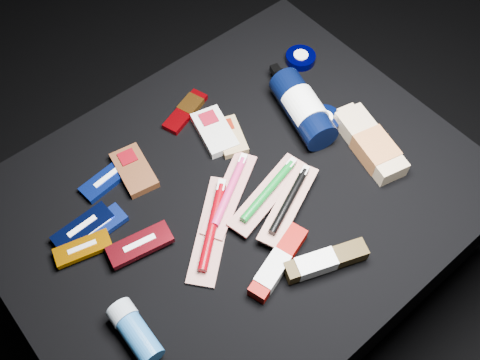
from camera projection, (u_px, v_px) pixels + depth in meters
ground at (238, 266)px, 1.47m from camera, size 3.00×3.00×0.00m
cloth_table at (238, 234)px, 1.30m from camera, size 0.98×0.78×0.40m
luna_bar_0 at (107, 179)px, 1.14m from camera, size 0.12×0.06×0.02m
luna_bar_1 at (97, 229)px, 1.07m from camera, size 0.12×0.05×0.02m
luna_bar_2 at (83, 228)px, 1.07m from camera, size 0.13×0.05×0.02m
luna_bar_3 at (83, 248)px, 1.04m from camera, size 0.12×0.07×0.01m
luna_bar_4 at (140, 245)px, 1.04m from camera, size 0.13×0.07×0.02m
clif_bar_0 at (133, 169)px, 1.15m from camera, size 0.08×0.13×0.02m
clif_bar_1 at (214, 130)px, 1.20m from camera, size 0.10×0.14×0.02m
clif_bar_2 at (229, 135)px, 1.20m from camera, size 0.09×0.12×0.02m
power_bar at (187, 109)px, 1.24m from camera, size 0.13×0.08×0.02m
lotion_bottle at (303, 108)px, 1.20m from camera, size 0.12×0.25×0.08m
cream_tin_upper at (301, 58)px, 1.32m from camera, size 0.07×0.07×0.02m
cream_tin_lower at (324, 120)px, 1.22m from camera, size 0.08×0.08×0.02m
bodywash_bottle at (371, 145)px, 1.17m from camera, size 0.11×0.21×0.04m
deodorant_stick at (135, 331)px, 0.95m from camera, size 0.05×0.12×0.05m
toothbrush_pack_0 at (213, 226)px, 1.07m from camera, size 0.22×0.20×0.03m
toothbrush_pack_1 at (230, 191)px, 1.11m from camera, size 0.21×0.15×0.02m
toothbrush_pack_2 at (269, 191)px, 1.10m from camera, size 0.22×0.10×0.02m
toothbrush_pack_3 at (289, 201)px, 1.08m from camera, size 0.21×0.12×0.02m
toothpaste_carton_red at (276, 265)px, 1.02m from camera, size 0.17×0.08×0.03m
toothpaste_carton_green at (322, 262)px, 1.02m from camera, size 0.17×0.09×0.03m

